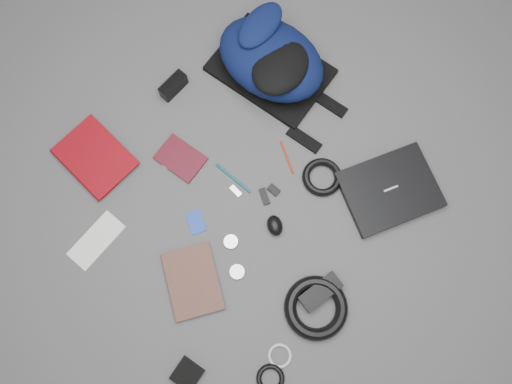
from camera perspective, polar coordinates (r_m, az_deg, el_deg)
ground at (r=1.76m, az=-0.00°, el=-0.16°), size 4.00×4.00×0.00m
backpack at (r=1.85m, az=1.73°, el=14.97°), size 0.42×0.52×0.19m
laptop at (r=1.81m, az=15.03°, el=0.25°), size 0.38×0.34×0.03m
textbook_red at (r=1.87m, az=-20.07°, el=1.69°), size 0.22×0.28×0.03m
comic_book at (r=1.72m, az=-10.01°, el=-10.76°), size 0.25×0.28×0.02m
envelope at (r=1.81m, az=-17.79°, el=-5.27°), size 0.21×0.13×0.00m
dvd_case at (r=1.81m, az=-8.61°, el=3.84°), size 0.15×0.19×0.01m
compact_camera at (r=1.89m, az=-9.43°, el=11.88°), size 0.12×0.06×0.06m
sticker_disc at (r=1.82m, az=-9.70°, el=3.79°), size 0.10×0.10×0.00m
pen_teal at (r=1.77m, az=-2.61°, el=1.60°), size 0.04×0.16×0.01m
pen_red at (r=1.80m, az=3.56°, el=3.97°), size 0.05×0.12×0.01m
id_badge at (r=1.75m, az=-6.87°, el=-3.44°), size 0.08×0.09×0.00m
usb_black at (r=1.75m, az=0.97°, el=-0.51°), size 0.04×0.06×0.01m
usb_silver at (r=1.76m, az=-2.34°, el=0.10°), size 0.02×0.05×0.01m
key_fob at (r=1.76m, az=2.03°, el=0.24°), size 0.03×0.05×0.01m
mouse at (r=1.72m, az=2.16°, el=-3.84°), size 0.08×0.09×0.04m
headphone_left at (r=1.72m, az=-2.89°, el=-5.69°), size 0.06×0.06×0.01m
headphone_right at (r=1.71m, az=-2.17°, el=-9.10°), size 0.06×0.06×0.01m
cable_coil at (r=1.78m, az=7.56°, el=1.70°), size 0.17×0.17×0.03m
power_brick at (r=1.70m, az=7.36°, el=-11.25°), size 0.15×0.07×0.04m
power_cord_coil at (r=1.70m, az=6.87°, el=-13.00°), size 0.28×0.28×0.04m
pouch at (r=1.72m, az=-7.87°, el=-19.93°), size 0.10×0.10×0.02m
earbud_coil at (r=1.71m, az=1.66°, el=-20.53°), size 0.11×0.11×0.02m
white_cable_coil at (r=1.71m, az=2.74°, el=-18.19°), size 0.10×0.10×0.01m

